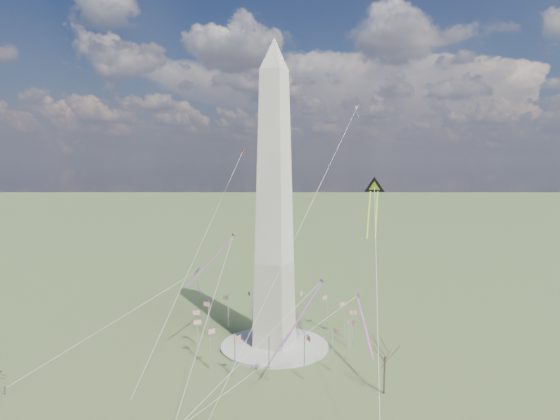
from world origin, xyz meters
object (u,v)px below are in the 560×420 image
at_px(kite_delta_black, 374,190).
at_px(person_west, 5,390).
at_px(washington_monument, 274,204).
at_px(tree_near, 385,354).

bearing_deg(kite_delta_black, person_west, 28.29).
xyz_separation_m(washington_monument, tree_near, (41.17, -17.53, -37.09)).
bearing_deg(washington_monument, person_west, -129.43).
bearing_deg(kite_delta_black, tree_near, 99.44).
xyz_separation_m(tree_near, person_west, (-91.49, -43.66, -9.89)).
relative_size(tree_near, person_west, 7.86).
height_order(washington_monument, kite_delta_black, washington_monument).
bearing_deg(person_west, kite_delta_black, -103.23).
distance_m(washington_monument, tree_near, 58.12).
bearing_deg(person_west, tree_near, -118.48).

